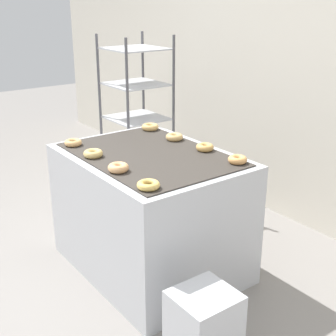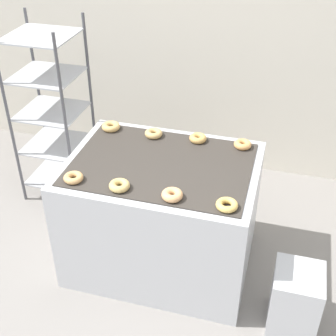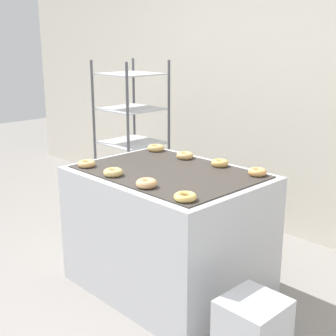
{
  "view_description": "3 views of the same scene",
  "coord_description": "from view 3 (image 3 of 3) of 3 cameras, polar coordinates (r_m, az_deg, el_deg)",
  "views": [
    {
      "loc": [
        2.41,
        -0.92,
        1.83
      ],
      "look_at": [
        0.0,
        0.86,
        0.71
      ],
      "focal_mm": 50.0,
      "sensor_mm": 36.0,
      "label": 1
    },
    {
      "loc": [
        0.71,
        -1.69,
        2.5
      ],
      "look_at": [
        0.0,
        0.86,
        0.71
      ],
      "focal_mm": 50.0,
      "sensor_mm": 36.0,
      "label": 2
    },
    {
      "loc": [
        2.13,
        -1.36,
        1.69
      ],
      "look_at": [
        0.0,
        0.71,
        0.86
      ],
      "focal_mm": 50.0,
      "sensor_mm": 36.0,
      "label": 3
    }
  ],
  "objects": [
    {
      "name": "fryer_machine",
      "position": [
        3.23,
        -0.0,
        -7.59
      ],
      "size": [
        1.24,
        0.92,
        0.84
      ],
      "color": "silver",
      "rests_on": "ground_plane"
    },
    {
      "name": "donut_near_left",
      "position": [
        3.23,
        -9.89,
        0.51
      ],
      "size": [
        0.12,
        0.12,
        0.04
      ],
      "primitive_type": "torus",
      "color": "tan",
      "rests_on": "fryer_machine"
    },
    {
      "name": "wall_back",
      "position": [
        4.09,
        14.66,
        11.03
      ],
      "size": [
        8.0,
        0.05,
        2.8
      ],
      "color": "silver",
      "rests_on": "ground_plane"
    },
    {
      "name": "baking_rack_cart",
      "position": [
        4.29,
        -4.44,
        3.09
      ],
      "size": [
        0.51,
        0.5,
        1.5
      ],
      "color": "#4C4C51",
      "rests_on": "ground_plane"
    },
    {
      "name": "ground_plane",
      "position": [
        3.04,
        -10.17,
        -18.51
      ],
      "size": [
        14.0,
        14.0,
        0.0
      ],
      "primitive_type": "plane",
      "color": "gray"
    },
    {
      "name": "donut_near_midright",
      "position": [
        2.75,
        -2.64,
        -1.87
      ],
      "size": [
        0.12,
        0.12,
        0.05
      ],
      "primitive_type": "torus",
      "color": "#EBAC70",
      "rests_on": "fryer_machine"
    },
    {
      "name": "donut_far_midleft",
      "position": [
        3.4,
        2.07,
        1.53
      ],
      "size": [
        0.12,
        0.12,
        0.04
      ],
      "primitive_type": "torus",
      "color": "tan",
      "rests_on": "fryer_machine"
    },
    {
      "name": "donut_far_right",
      "position": [
        3.04,
        10.84,
        -0.48
      ],
      "size": [
        0.12,
        0.12,
        0.04
      ],
      "primitive_type": "torus",
      "color": "#EBA65D",
      "rests_on": "fryer_machine"
    },
    {
      "name": "donut_far_left",
      "position": [
        3.63,
        -1.5,
        2.47
      ],
      "size": [
        0.13,
        0.13,
        0.04
      ],
      "primitive_type": "torus",
      "color": "#DFB065",
      "rests_on": "fryer_machine"
    },
    {
      "name": "donut_near_right",
      "position": [
        2.53,
        2.11,
        -3.52
      ],
      "size": [
        0.13,
        0.13,
        0.04
      ],
      "primitive_type": "torus",
      "color": "#E8BE60",
      "rests_on": "fryer_machine"
    },
    {
      "name": "donut_far_midright",
      "position": [
        3.21,
        6.34,
        0.61
      ],
      "size": [
        0.12,
        0.12,
        0.04
      ],
      "primitive_type": "torus",
      "color": "#DDA85A",
      "rests_on": "fryer_machine"
    },
    {
      "name": "donut_near_midleft",
      "position": [
        2.99,
        -6.7,
        -0.52
      ],
      "size": [
        0.13,
        0.13,
        0.04
      ],
      "primitive_type": "torus",
      "color": "#D7B568",
      "rests_on": "fryer_machine"
    }
  ]
}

